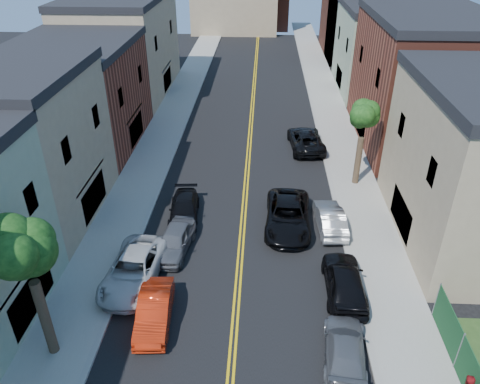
# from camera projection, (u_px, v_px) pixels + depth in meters

# --- Properties ---
(sidewalk_left) EXTENTS (3.20, 100.00, 0.15)m
(sidewalk_left) POSITION_uv_depth(u_px,v_px,m) (166.00, 126.00, 42.84)
(sidewalk_left) COLOR gray
(sidewalk_left) RESTS_ON ground
(sidewalk_right) EXTENTS (3.20, 100.00, 0.15)m
(sidewalk_right) POSITION_uv_depth(u_px,v_px,m) (337.00, 129.00, 42.15)
(sidewalk_right) COLOR gray
(sidewalk_right) RESTS_ON ground
(curb_left) EXTENTS (0.30, 100.00, 0.15)m
(curb_left) POSITION_uv_depth(u_px,v_px,m) (184.00, 126.00, 42.77)
(curb_left) COLOR gray
(curb_left) RESTS_ON ground
(curb_right) EXTENTS (0.30, 100.00, 0.15)m
(curb_right) POSITION_uv_depth(u_px,v_px,m) (318.00, 129.00, 42.22)
(curb_right) COLOR gray
(curb_right) RESTS_ON ground
(bldg_left_tan_near) EXTENTS (9.00, 10.00, 9.00)m
(bldg_left_tan_near) POSITION_uv_depth(u_px,v_px,m) (13.00, 151.00, 27.97)
(bldg_left_tan_near) COLOR #998466
(bldg_left_tan_near) RESTS_ON ground
(bldg_left_brick) EXTENTS (9.00, 12.00, 8.00)m
(bldg_left_brick) POSITION_uv_depth(u_px,v_px,m) (79.00, 98.00, 37.67)
(bldg_left_brick) COLOR brown
(bldg_left_brick) RESTS_ON ground
(bldg_left_tan_far) EXTENTS (9.00, 16.00, 9.50)m
(bldg_left_tan_far) POSITION_uv_depth(u_px,v_px,m) (123.00, 48.00, 49.32)
(bldg_left_tan_far) COLOR #998466
(bldg_left_tan_far) RESTS_ON ground
(bldg_right_brick) EXTENTS (9.00, 14.00, 10.00)m
(bldg_right_brick) POSITION_uv_depth(u_px,v_px,m) (422.00, 84.00, 37.65)
(bldg_right_brick) COLOR brown
(bldg_right_brick) RESTS_ON ground
(bldg_right_palegrn) EXTENTS (9.00, 12.00, 8.50)m
(bldg_right_palegrn) POSITION_uv_depth(u_px,v_px,m) (383.00, 51.00, 50.05)
(bldg_right_palegrn) COLOR gray
(bldg_right_palegrn) RESTS_ON ground
(church) EXTENTS (16.20, 14.20, 22.60)m
(church) POSITION_uv_depth(u_px,v_px,m) (380.00, 1.00, 61.37)
(church) COLOR #4C2319
(church) RESTS_ON ground
(tree_left_mid) EXTENTS (5.20, 5.20, 9.29)m
(tree_left_mid) POSITION_uv_depth(u_px,v_px,m) (20.00, 232.00, 17.20)
(tree_left_mid) COLOR #3D2A1E
(tree_left_mid) RESTS_ON sidewalk_left
(tree_right_far) EXTENTS (4.40, 4.40, 8.03)m
(tree_right_far) POSITION_uv_depth(u_px,v_px,m) (366.00, 109.00, 30.66)
(tree_right_far) COLOR #3D2A1E
(tree_right_far) RESTS_ON sidewalk_right
(red_sedan) EXTENTS (1.79, 4.34, 1.40)m
(red_sedan) POSITION_uv_depth(u_px,v_px,m) (154.00, 311.00, 21.77)
(red_sedan) COLOR red
(red_sedan) RESTS_ON ground
(white_pickup) EXTENTS (2.97, 5.75, 1.55)m
(white_pickup) POSITION_uv_depth(u_px,v_px,m) (134.00, 270.00, 24.21)
(white_pickup) COLOR beige
(white_pickup) RESTS_ON ground
(grey_car_left) EXTENTS (2.26, 4.47, 1.46)m
(grey_car_left) POSITION_uv_depth(u_px,v_px,m) (174.00, 241.00, 26.46)
(grey_car_left) COLOR #55575C
(grey_car_left) RESTS_ON ground
(black_car_left) EXTENTS (2.14, 4.56, 1.29)m
(black_car_left) POSITION_uv_depth(u_px,v_px,m) (184.00, 209.00, 29.52)
(black_car_left) COLOR black
(black_car_left) RESTS_ON ground
(grey_car_right) EXTENTS (2.27, 4.57, 1.28)m
(grey_car_right) POSITION_uv_depth(u_px,v_px,m) (345.00, 349.00, 19.93)
(grey_car_right) COLOR #595B60
(grey_car_right) RESTS_ON ground
(black_car_right) EXTENTS (1.98, 4.87, 1.66)m
(black_car_right) POSITION_uv_depth(u_px,v_px,m) (345.00, 281.00, 23.36)
(black_car_right) COLOR black
(black_car_right) RESTS_ON ground
(silver_car_right) EXTENTS (1.80, 4.42, 1.43)m
(silver_car_right) POSITION_uv_depth(u_px,v_px,m) (330.00, 219.00, 28.43)
(silver_car_right) COLOR #A0A3A7
(silver_car_right) RESTS_ON ground
(dark_car_right_far) EXTENTS (3.11, 5.85, 1.57)m
(dark_car_right_far) POSITION_uv_depth(u_px,v_px,m) (306.00, 139.00, 38.46)
(dark_car_right_far) COLOR black
(dark_car_right_far) RESTS_ON ground
(black_suv_lane) EXTENTS (2.97, 6.00, 1.64)m
(black_suv_lane) POSITION_uv_depth(u_px,v_px,m) (288.00, 216.00, 28.52)
(black_suv_lane) COLOR black
(black_suv_lane) RESTS_ON ground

